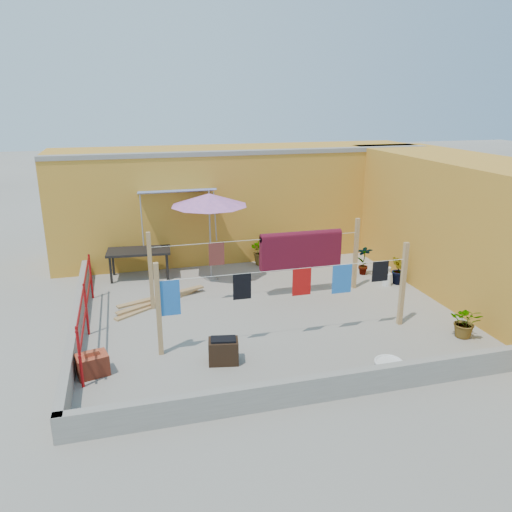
{
  "coord_description": "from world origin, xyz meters",
  "views": [
    {
      "loc": [
        -2.96,
        -9.95,
        4.58
      ],
      "look_at": [
        -0.2,
        0.3,
        1.22
      ],
      "focal_mm": 35.0,
      "sensor_mm": 36.0,
      "label": 1
    }
  ],
  "objects_px": {
    "white_basin": "(389,363)",
    "water_jug_a": "(387,279)",
    "brick_stack": "(93,365)",
    "outdoor_table": "(139,253)",
    "green_hose": "(308,264)",
    "patio_umbrella": "(209,200)",
    "brazier": "(223,351)",
    "water_jug_b": "(387,272)",
    "plant_back_a": "(263,250)"
  },
  "relations": [
    {
      "from": "water_jug_a",
      "to": "water_jug_b",
      "type": "bearing_deg",
      "value": 60.78
    },
    {
      "from": "patio_umbrella",
      "to": "outdoor_table",
      "type": "bearing_deg",
      "value": 161.95
    },
    {
      "from": "patio_umbrella",
      "to": "plant_back_a",
      "type": "distance_m",
      "value": 2.5
    },
    {
      "from": "brick_stack",
      "to": "patio_umbrella",
      "type": "bearing_deg",
      "value": 56.17
    },
    {
      "from": "patio_umbrella",
      "to": "brick_stack",
      "type": "bearing_deg",
      "value": -123.83
    },
    {
      "from": "water_jug_a",
      "to": "water_jug_b",
      "type": "relative_size",
      "value": 1.18
    },
    {
      "from": "outdoor_table",
      "to": "water_jug_a",
      "type": "relative_size",
      "value": 4.57
    },
    {
      "from": "patio_umbrella",
      "to": "water_jug_b",
      "type": "bearing_deg",
      "value": -13.57
    },
    {
      "from": "water_jug_b",
      "to": "green_hose",
      "type": "height_order",
      "value": "water_jug_b"
    },
    {
      "from": "patio_umbrella",
      "to": "brazier",
      "type": "bearing_deg",
      "value": -97.33
    },
    {
      "from": "brick_stack",
      "to": "water_jug_a",
      "type": "height_order",
      "value": "brick_stack"
    },
    {
      "from": "brick_stack",
      "to": "white_basin",
      "type": "distance_m",
      "value": 5.22
    },
    {
      "from": "brick_stack",
      "to": "brazier",
      "type": "distance_m",
      "value": 2.28
    },
    {
      "from": "white_basin",
      "to": "water_jug_a",
      "type": "xyz_separation_m",
      "value": [
        1.98,
        3.63,
        0.12
      ]
    },
    {
      "from": "brazier",
      "to": "white_basin",
      "type": "relative_size",
      "value": 1.13
    },
    {
      "from": "water_jug_a",
      "to": "plant_back_a",
      "type": "height_order",
      "value": "plant_back_a"
    },
    {
      "from": "outdoor_table",
      "to": "patio_umbrella",
      "type": "bearing_deg",
      "value": -18.05
    },
    {
      "from": "outdoor_table",
      "to": "plant_back_a",
      "type": "height_order",
      "value": "plant_back_a"
    },
    {
      "from": "outdoor_table",
      "to": "brick_stack",
      "type": "relative_size",
      "value": 2.86
    },
    {
      "from": "plant_back_a",
      "to": "water_jug_b",
      "type": "bearing_deg",
      "value": -33.33
    },
    {
      "from": "outdoor_table",
      "to": "brick_stack",
      "type": "bearing_deg",
      "value": -101.97
    },
    {
      "from": "brick_stack",
      "to": "brazier",
      "type": "xyz_separation_m",
      "value": [
        2.27,
        -0.18,
        0.04
      ]
    },
    {
      "from": "white_basin",
      "to": "water_jug_a",
      "type": "distance_m",
      "value": 4.13
    },
    {
      "from": "brazier",
      "to": "water_jug_a",
      "type": "height_order",
      "value": "brazier"
    },
    {
      "from": "white_basin",
      "to": "water_jug_a",
      "type": "bearing_deg",
      "value": 61.4
    },
    {
      "from": "patio_umbrella",
      "to": "water_jug_a",
      "type": "height_order",
      "value": "patio_umbrella"
    },
    {
      "from": "green_hose",
      "to": "patio_umbrella",
      "type": "bearing_deg",
      "value": -171.64
    },
    {
      "from": "outdoor_table",
      "to": "water_jug_a",
      "type": "xyz_separation_m",
      "value": [
        6.07,
        -2.25,
        -0.53
      ]
    },
    {
      "from": "patio_umbrella",
      "to": "white_basin",
      "type": "height_order",
      "value": "patio_umbrella"
    },
    {
      "from": "white_basin",
      "to": "green_hose",
      "type": "bearing_deg",
      "value": 83.81
    },
    {
      "from": "water_jug_a",
      "to": "plant_back_a",
      "type": "relative_size",
      "value": 0.43
    },
    {
      "from": "white_basin",
      "to": "water_jug_a",
      "type": "relative_size",
      "value": 1.4
    },
    {
      "from": "water_jug_b",
      "to": "green_hose",
      "type": "relative_size",
      "value": 0.68
    },
    {
      "from": "water_jug_b",
      "to": "patio_umbrella",
      "type": "bearing_deg",
      "value": 166.43
    },
    {
      "from": "water_jug_b",
      "to": "green_hose",
      "type": "bearing_deg",
      "value": 137.54
    },
    {
      "from": "outdoor_table",
      "to": "plant_back_a",
      "type": "bearing_deg",
      "value": 3.55
    },
    {
      "from": "brazier",
      "to": "white_basin",
      "type": "height_order",
      "value": "brazier"
    },
    {
      "from": "plant_back_a",
      "to": "white_basin",
      "type": "bearing_deg",
      "value": -84.24
    },
    {
      "from": "green_hose",
      "to": "white_basin",
      "type": "bearing_deg",
      "value": -96.19
    },
    {
      "from": "outdoor_table",
      "to": "brazier",
      "type": "relative_size",
      "value": 2.88
    },
    {
      "from": "water_jug_a",
      "to": "water_jug_b",
      "type": "height_order",
      "value": "water_jug_a"
    },
    {
      "from": "brick_stack",
      "to": "water_jug_a",
      "type": "xyz_separation_m",
      "value": [
        7.09,
        2.58,
        -0.03
      ]
    },
    {
      "from": "brick_stack",
      "to": "green_hose",
      "type": "relative_size",
      "value": 1.28
    },
    {
      "from": "outdoor_table",
      "to": "brazier",
      "type": "xyz_separation_m",
      "value": [
        1.25,
        -5.0,
        -0.46
      ]
    },
    {
      "from": "patio_umbrella",
      "to": "brazier",
      "type": "height_order",
      "value": "patio_umbrella"
    },
    {
      "from": "white_basin",
      "to": "brazier",
      "type": "bearing_deg",
      "value": 162.96
    },
    {
      "from": "brick_stack",
      "to": "plant_back_a",
      "type": "height_order",
      "value": "plant_back_a"
    },
    {
      "from": "white_basin",
      "to": "water_jug_b",
      "type": "xyz_separation_m",
      "value": [
        2.29,
        4.18,
        0.09
      ]
    },
    {
      "from": "green_hose",
      "to": "water_jug_b",
      "type": "bearing_deg",
      "value": -42.46
    },
    {
      "from": "brazier",
      "to": "green_hose",
      "type": "distance_m",
      "value": 5.95
    }
  ]
}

